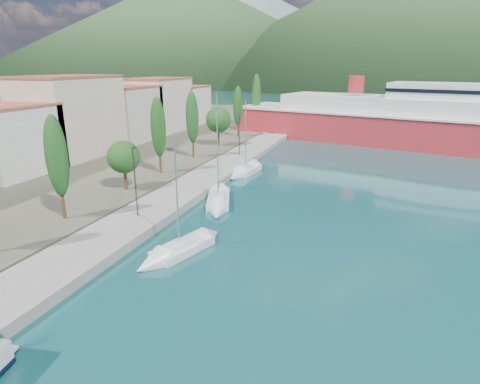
% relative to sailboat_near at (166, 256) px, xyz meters
% --- Properties ---
extents(ground, '(1400.00, 1400.00, 0.00)m').
position_rel_sailboat_near_xyz_m(ground, '(3.27, 112.65, -0.28)').
color(ground, '#164D50').
extents(quay, '(5.00, 88.00, 0.80)m').
position_rel_sailboat_near_xyz_m(quay, '(-5.73, 18.65, 0.12)').
color(quay, gray).
rests_on(quay, ground).
extents(land_strip, '(70.00, 148.00, 0.70)m').
position_rel_sailboat_near_xyz_m(land_strip, '(-43.73, 28.65, 0.07)').
color(land_strip, '#565644').
rests_on(land_strip, ground).
extents(town_buildings, '(9.20, 69.20, 11.30)m').
position_rel_sailboat_near_xyz_m(town_buildings, '(-28.73, 29.56, 5.29)').
color(town_buildings, beige).
rests_on(town_buildings, land_strip).
extents(tree_row, '(4.07, 63.92, 10.99)m').
position_rel_sailboat_near_xyz_m(tree_row, '(-11.53, 27.01, 5.37)').
color(tree_row, '#47301E').
rests_on(tree_row, land_strip).
extents(lamp_posts, '(0.15, 46.06, 6.06)m').
position_rel_sailboat_near_xyz_m(lamp_posts, '(-5.73, 7.52, 3.81)').
color(lamp_posts, '#2D2D33').
rests_on(lamp_posts, quay).
extents(sailboat_near, '(4.02, 7.21, 9.93)m').
position_rel_sailboat_near_xyz_m(sailboat_near, '(0.00, 0.00, 0.00)').
color(sailboat_near, silver).
rests_on(sailboat_near, ground).
extents(sailboat_mid, '(4.85, 8.43, 11.79)m').
position_rel_sailboat_near_xyz_m(sailboat_mid, '(-0.67, 11.17, 0.01)').
color(sailboat_mid, silver).
rests_on(sailboat_mid, ground).
extents(sailboat_far, '(2.98, 7.21, 10.31)m').
position_rel_sailboat_near_xyz_m(sailboat_far, '(-2.64, 23.40, 0.02)').
color(sailboat_far, silver).
rests_on(sailboat_far, ground).
extents(ferry, '(62.61, 26.01, 12.17)m').
position_rel_sailboat_near_xyz_m(ferry, '(16.82, 53.12, 3.43)').
color(ferry, '#B8262D').
rests_on(ferry, ground).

